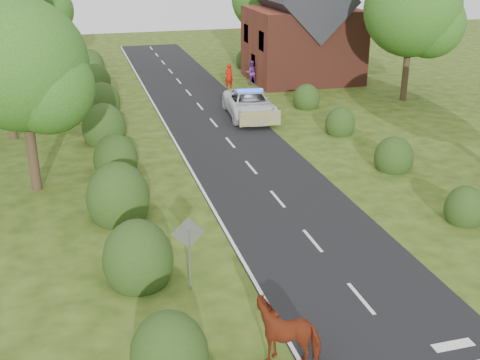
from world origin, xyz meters
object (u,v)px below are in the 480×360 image
object	(u,v)px
police_van	(250,104)
pedestrian_purple	(251,72)
road_sign	(189,243)
pedestrian_red	(229,76)
cow	(288,333)

from	to	relation	value
police_van	pedestrian_purple	size ratio (longest dim) A/B	3.35
police_van	pedestrian_purple	world-z (taller)	pedestrian_purple
road_sign	pedestrian_purple	size ratio (longest dim) A/B	1.39
pedestrian_purple	pedestrian_red	bearing A→B (deg)	24.79
road_sign	pedestrian_red	distance (m)	27.91
road_sign	pedestrian_purple	world-z (taller)	road_sign
cow	pedestrian_purple	bearing A→B (deg)	-172.91
pedestrian_red	pedestrian_purple	xyz separation A→B (m)	(1.99, 0.87, -0.01)
road_sign	pedestrian_red	size ratio (longest dim) A/B	1.38
road_sign	police_van	xyz separation A→B (m)	(7.50, 18.69, -0.84)
cow	road_sign	bearing A→B (deg)	-133.24
road_sign	cow	world-z (taller)	road_sign
road_sign	cow	bearing A→B (deg)	-65.18
cow	pedestrian_red	bearing A→B (deg)	-169.79
pedestrian_red	pedestrian_purple	distance (m)	2.18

